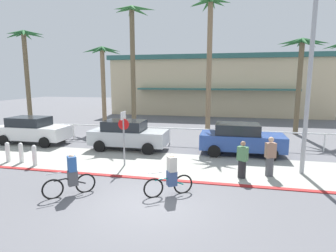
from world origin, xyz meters
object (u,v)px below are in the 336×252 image
Objects in this scene: palm_tree_0 at (26,57)px; cyclist_black_1 at (71,176)px; palm_tree_1 at (103,67)px; palm_tree_4 at (301,61)px; car_white_0 at (33,130)px; car_silver_1 at (128,135)px; bollard_3 at (8,152)px; cyclist_teal_0 at (171,176)px; bollard_1 at (34,155)px; streetlight_curb at (312,73)px; bollard_2 at (21,152)px; pedestrian_1 at (242,161)px; palm_tree_2 at (133,44)px; car_blue_2 at (241,139)px; stop_sign_bike_lane at (124,131)px; palm_tree_3 at (210,35)px; pedestrian_0 at (270,158)px.

cyclist_black_1 is (10.84, -11.72, -5.13)m from palm_tree_0.
palm_tree_1 is 15.28m from palm_tree_4.
car_white_0 is 6.41m from car_silver_1.
palm_tree_0 is at bearing 153.66° from car_silver_1.
bollard_3 is 8.88m from cyclist_teal_0.
streetlight_curb is at bearing 5.89° from bollard_1.
bollard_2 is 5.35m from cyclist_black_1.
pedestrian_1 is at bearing -16.21° from car_white_0.
palm_tree_2 reaches higher than car_blue_2.
stop_sign_bike_lane reaches higher than car_blue_2.
streetlight_curb is 4.81× the size of pedestrian_1.
palm_tree_0 is at bearing 128.86° from bollard_1.
palm_tree_3 is at bearing 25.43° from car_white_0.
cyclist_teal_0 is (-2.61, -6.02, -0.18)m from car_blue_2.
bollard_3 is at bearing 171.14° from bollard_1.
pedestrian_1 is (-0.09, -3.75, -0.16)m from car_blue_2.
stop_sign_bike_lane is at bearing 134.65° from cyclist_teal_0.
stop_sign_bike_lane reaches higher than pedestrian_0.
pedestrian_1 is at bearing 26.84° from cyclist_black_1.
car_blue_2 reaches higher than cyclist_teal_0.
cyclist_teal_0 is 4.59m from pedestrian_0.
palm_tree_2 is 2.12× the size of car_silver_1.
palm_tree_2 is (-2.39, 8.40, 4.91)m from stop_sign_bike_lane.
cyclist_teal_0 is (-5.08, -3.15, -3.58)m from streetlight_curb.
palm_tree_4 reaches higher than cyclist_black_1.
pedestrian_1 is at bearing -91.30° from car_blue_2.
palm_tree_1 is at bearing 119.28° from stop_sign_bike_lane.
palm_tree_2 reaches higher than bollard_1.
car_silver_1 is 6.33m from car_blue_2.
streetlight_curb is at bearing -38.23° from palm_tree_2.
car_silver_1 is at bearing 150.52° from pedestrian_1.
stop_sign_bike_lane is 6.53m from pedestrian_0.
palm_tree_0 reaches higher than streetlight_curb.
palm_tree_2 is 2.12× the size of car_white_0.
palm_tree_2 is at bearing 98.55° from cyclist_black_1.
cyclist_black_1 is at bearing -153.16° from pedestrian_1.
streetlight_curb is 1.70× the size of car_silver_1.
pedestrian_0 is (1.05, -3.25, -0.09)m from car_blue_2.
palm_tree_2 reaches higher than palm_tree_1.
palm_tree_2 is (9.04, 0.24, 0.77)m from palm_tree_0.
stop_sign_bike_lane is 2.56× the size of bollard_1.
streetlight_curb is 0.80× the size of palm_tree_2.
bollard_3 is at bearing -178.07° from bollard_2.
pedestrian_1 is (2.06, -8.71, -6.31)m from palm_tree_3.
bollard_1 is 1.00× the size of bollard_2.
car_silver_1 and car_blue_2 have the same top height.
stop_sign_bike_lane is 8.30m from streetlight_curb.
bollard_2 is 18.78m from palm_tree_4.
palm_tree_1 is 13.59m from car_blue_2.
palm_tree_3 reaches higher than pedestrian_1.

